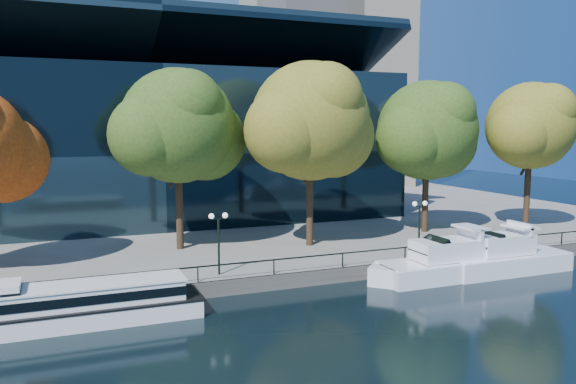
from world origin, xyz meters
name	(u,v)px	position (x,y,z in m)	size (l,w,h in m)	color
ground	(293,304)	(0.00, 0.00, 0.00)	(160.00, 160.00, 0.00)	black
promenade	(177,211)	(0.00, 36.38, 0.50)	(90.00, 67.08, 1.00)	slate
railing	(274,260)	(0.00, 3.25, 1.94)	(88.20, 0.08, 0.99)	black
convention_building	(147,145)	(-4.00, 31.79, 8.51)	(50.00, 24.57, 21.43)	black
tour_boat	(76,304)	(-12.07, 1.06, 1.12)	(13.85, 3.09, 2.63)	white
cruiser_near	(448,263)	(12.19, 1.20, 1.11)	(12.33, 3.18, 3.57)	white
cruiser_far	(501,257)	(16.65, 0.98, 1.14)	(11.04, 3.06, 3.61)	white
tree_2	(180,128)	(-3.97, 13.08, 10.38)	(11.01, 9.03, 13.98)	black
tree_3	(313,124)	(6.02, 10.55, 10.74)	(11.76, 9.64, 14.65)	black
tree_4	(429,133)	(18.11, 11.98, 9.97)	(11.11, 9.11, 13.61)	black
tree_5	(532,128)	(27.84, 9.75, 10.40)	(10.01, 8.20, 13.58)	black
lamp_1	(219,229)	(-3.32, 4.50, 3.98)	(1.26, 0.36, 4.03)	black
lamp_2	(420,215)	(12.03, 4.50, 3.98)	(1.26, 0.36, 4.03)	black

